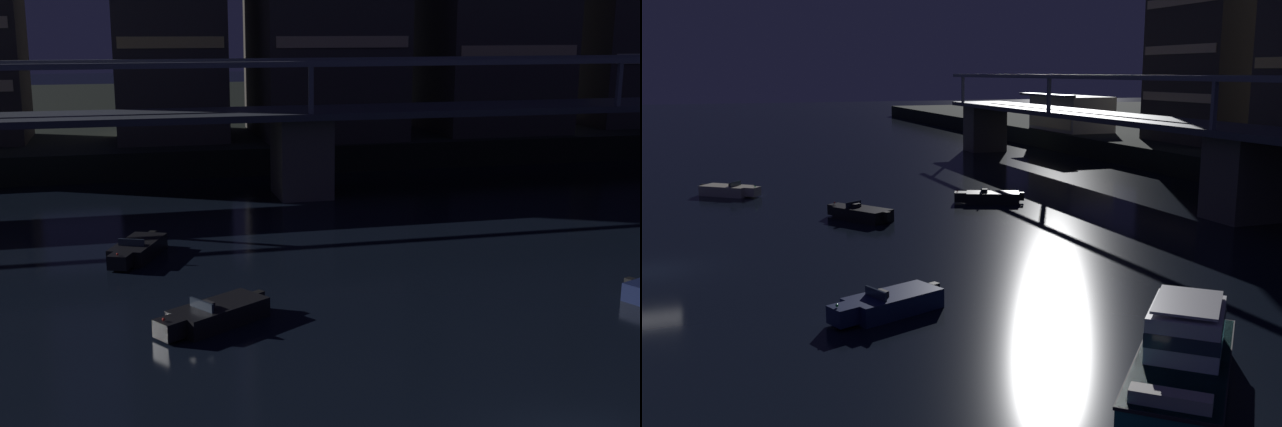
{
  "view_description": "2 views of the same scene",
  "coord_description": "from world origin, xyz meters",
  "views": [
    {
      "loc": [
        -11.96,
        -17.71,
        11.48
      ],
      "look_at": [
        -2.66,
        19.95,
        2.48
      ],
      "focal_mm": 45.06,
      "sensor_mm": 36.0,
      "label": 1
    },
    {
      "loc": [
        37.05,
        2.49,
        9.59
      ],
      "look_at": [
        -1.9,
        16.99,
        1.37
      ],
      "focal_mm": 40.21,
      "sensor_mm": 36.0,
      "label": 2
    }
  ],
  "objects": [
    {
      "name": "river_bridge",
      "position": [
        0.0,
        36.1,
        4.54
      ],
      "size": [
        96.29,
        6.4,
        9.38
      ],
      "color": "#605B51",
      "rests_on": "ground"
    },
    {
      "name": "cabin_cruiser_near_left",
      "position": [
        20.2,
        15.96,
        1.05
      ],
      "size": [
        8.11,
        7.71,
        2.79
      ],
      "color": "#196066",
      "rests_on": "ground"
    },
    {
      "name": "speedboat_near_right",
      "position": [
        -8.82,
        12.4,
        0.41
      ],
      "size": [
        4.79,
        3.79,
        1.16
      ],
      "color": "black",
      "rests_on": "ground"
    },
    {
      "name": "waterfront_pavilion",
      "position": [
        -45.24,
        48.02,
        4.44
      ],
      "size": [
        12.4,
        7.4,
        4.7
      ],
      "color": "#B2AD9E",
      "rests_on": "far_riverbank"
    },
    {
      "name": "speedboat_mid_left",
      "position": [
        -11.61,
        22.82,
        0.41
      ],
      "size": [
        3.15,
        5.06,
        1.16
      ],
      "color": "black",
      "rests_on": "ground"
    },
    {
      "name": "speedboat_mid_center",
      "position": [
        10.13,
        9.36,
        0.41
      ],
      "size": [
        3.12,
        5.07,
        1.16
      ],
      "color": "#19234C",
      "rests_on": "ground"
    },
    {
      "name": "ground_plane",
      "position": [
        0.0,
        0.0,
        0.0
      ],
      "size": [
        400.0,
        400.0,
        0.0
      ],
      "primitive_type": "plane",
      "color": "black"
    },
    {
      "name": "speedboat_near_center",
      "position": [
        -21.67,
        4.69,
        0.41
      ],
      "size": [
        4.1,
        4.62,
        1.16
      ],
      "color": "beige",
      "rests_on": "ground"
    },
    {
      "name": "tower_west_low",
      "position": [
        -25.9,
        53.91,
        14.47
      ],
      "size": [
        12.57,
        8.41,
        24.84
      ],
      "color": "#38332D",
      "rests_on": "far_riverbank"
    }
  ]
}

